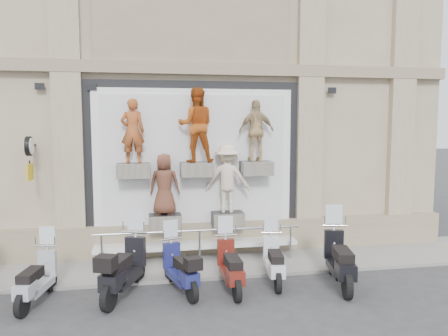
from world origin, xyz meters
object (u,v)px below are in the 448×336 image
(scooter_g, at_px, (274,251))
(scooter_c, at_px, (36,268))
(scooter_d, at_px, (124,257))
(scooter_e, at_px, (180,259))
(scooter_f, at_px, (231,256))
(guard_rail, at_px, (200,248))
(scooter_h, at_px, (340,248))
(clock_sign_bracket, at_px, (29,153))

(scooter_g, bearing_deg, scooter_c, -167.97)
(scooter_d, distance_m, scooter_g, 3.20)
(scooter_e, height_order, scooter_f, scooter_f)
(scooter_f, relative_size, scooter_g, 1.05)
(guard_rail, relative_size, scooter_g, 2.97)
(scooter_h, bearing_deg, clock_sign_bracket, 174.35)
(clock_sign_bracket, height_order, scooter_g, clock_sign_bracket)
(guard_rail, distance_m, scooter_e, 1.63)
(scooter_d, bearing_deg, guard_rail, 62.10)
(scooter_c, distance_m, scooter_g, 4.85)
(guard_rail, height_order, clock_sign_bracket, clock_sign_bracket)
(guard_rail, distance_m, scooter_d, 2.32)
(clock_sign_bracket, distance_m, scooter_h, 7.33)
(scooter_c, xyz_separation_m, scooter_d, (1.65, 0.06, 0.13))
(scooter_g, bearing_deg, scooter_f, -157.12)
(scooter_e, bearing_deg, guard_rail, 52.17)
(scooter_c, bearing_deg, scooter_d, 13.02)
(scooter_c, xyz_separation_m, scooter_f, (3.82, 0.01, 0.03))
(guard_rail, bearing_deg, scooter_e, -111.51)
(guard_rail, bearing_deg, scooter_c, -154.87)
(scooter_g, height_order, scooter_h, scooter_h)
(scooter_g, bearing_deg, scooter_h, -8.79)
(clock_sign_bracket, bearing_deg, guard_rail, -6.84)
(clock_sign_bracket, relative_size, scooter_e, 0.59)
(scooter_h, bearing_deg, scooter_f, -171.56)
(clock_sign_bracket, xyz_separation_m, scooter_d, (2.18, -1.99, -1.98))
(scooter_e, relative_size, scooter_f, 0.97)
(scooter_e, bearing_deg, scooter_h, -20.46)
(clock_sign_bracket, height_order, scooter_f, clock_sign_bracket)
(scooter_d, xyz_separation_m, scooter_h, (4.52, -0.22, 0.00))
(scooter_d, xyz_separation_m, scooter_g, (3.19, 0.20, -0.13))
(scooter_d, bearing_deg, clock_sign_bracket, 158.14)
(scooter_c, distance_m, scooter_h, 6.17)
(scooter_g, bearing_deg, guard_rail, 147.05)
(scooter_c, height_order, scooter_e, scooter_e)
(scooter_d, height_order, scooter_e, scooter_d)
(scooter_e, xyz_separation_m, scooter_f, (1.04, -0.07, 0.02))
(scooter_d, distance_m, scooter_e, 1.13)
(scooter_f, bearing_deg, scooter_c, 179.83)
(scooter_d, height_order, scooter_g, scooter_d)
(clock_sign_bracket, height_order, scooter_d, clock_sign_bracket)
(guard_rail, height_order, scooter_e, scooter_e)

